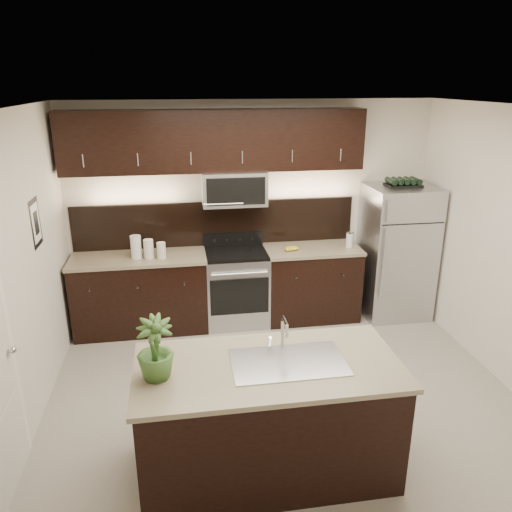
{
  "coord_description": "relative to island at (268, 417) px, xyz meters",
  "views": [
    {
      "loc": [
        -0.92,
        -4.01,
        2.91
      ],
      "look_at": [
        -0.19,
        0.55,
        1.28
      ],
      "focal_mm": 35.0,
      "sensor_mm": 36.0,
      "label": 1
    }
  ],
  "objects": [
    {
      "name": "room_walls",
      "position": [
        0.21,
        0.84,
        1.22
      ],
      "size": [
        4.52,
        4.02,
        2.71
      ],
      "color": "beige",
      "rests_on": "ground"
    },
    {
      "name": "plant",
      "position": [
        -0.8,
        -0.04,
        0.7
      ],
      "size": [
        0.29,
        0.29,
        0.46
      ],
      "primitive_type": "imported",
      "rotation": [
        0.0,
        0.0,
        0.15
      ],
      "color": "#345823",
      "rests_on": "island"
    },
    {
      "name": "island",
      "position": [
        0.0,
        0.0,
        0.0
      ],
      "size": [
        1.96,
        0.96,
        0.94
      ],
      "color": "black",
      "rests_on": "ground"
    },
    {
      "name": "ground",
      "position": [
        0.32,
        0.88,
        -0.47
      ],
      "size": [
        4.5,
        4.5,
        0.0
      ],
      "primitive_type": "plane",
      "color": "gray",
      "rests_on": "ground"
    },
    {
      "name": "sink_faucet",
      "position": [
        0.15,
        0.01,
        0.48
      ],
      "size": [
        0.84,
        0.5,
        0.28
      ],
      "color": "silver",
      "rests_on": "island"
    },
    {
      "name": "wine_rack",
      "position": [
        2.12,
        2.51,
        1.26
      ],
      "size": [
        0.42,
        0.26,
        0.1
      ],
      "color": "black",
      "rests_on": "refrigerator"
    },
    {
      "name": "french_press",
      "position": [
        1.49,
        2.52,
        0.57
      ],
      "size": [
        0.09,
        0.09,
        0.27
      ],
      "rotation": [
        0.0,
        0.0,
        0.29
      ],
      "color": "silver",
      "rests_on": "counter_run"
    },
    {
      "name": "counter_run",
      "position": [
        -0.13,
        2.57,
        -0.0
      ],
      "size": [
        3.51,
        0.65,
        0.94
      ],
      "color": "black",
      "rests_on": "ground"
    },
    {
      "name": "refrigerator",
      "position": [
        2.12,
        2.51,
        0.37
      ],
      "size": [
        0.81,
        0.73,
        1.69
      ],
      "primitive_type": "cube",
      "color": "#B2B2B7",
      "rests_on": "ground"
    },
    {
      "name": "bananas",
      "position": [
        0.7,
        2.49,
        0.5
      ],
      "size": [
        0.2,
        0.17,
        0.05
      ],
      "primitive_type": "ellipsoid",
      "rotation": [
        0.0,
        0.0,
        0.25
      ],
      "color": "gold",
      "rests_on": "counter_run"
    },
    {
      "name": "upper_fixtures",
      "position": [
        -0.1,
        2.72,
        1.67
      ],
      "size": [
        3.49,
        0.4,
        1.66
      ],
      "color": "black",
      "rests_on": "counter_run"
    },
    {
      "name": "canisters",
      "position": [
        -0.99,
        2.5,
        0.59
      ],
      "size": [
        0.4,
        0.17,
        0.27
      ],
      "rotation": [
        0.0,
        0.0,
        -0.19
      ],
      "color": "silver",
      "rests_on": "counter_run"
    }
  ]
}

